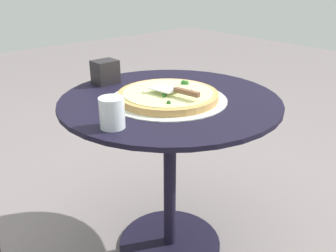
{
  "coord_description": "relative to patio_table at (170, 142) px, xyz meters",
  "views": [
    {
      "loc": [
        0.92,
        1.04,
        1.22
      ],
      "look_at": [
        0.02,
        0.01,
        0.63
      ],
      "focal_mm": 38.86,
      "sensor_mm": 36.0,
      "label": 1
    }
  ],
  "objects": [
    {
      "name": "napkin_dispenser",
      "position": [
        0.08,
        -0.34,
        0.25
      ],
      "size": [
        0.1,
        0.09,
        0.1
      ],
      "primitive_type": "cube",
      "rotation": [
        0.0,
        0.0,
        3.14
      ],
      "color": "black",
      "rests_on": "patio_table"
    },
    {
      "name": "ground_plane",
      "position": [
        0.0,
        0.0,
        -0.55
      ],
      "size": [
        10.0,
        10.0,
        0.0
      ],
      "primitive_type": "plane",
      "color": "gray"
    },
    {
      "name": "patio_table",
      "position": [
        0.0,
        0.0,
        0.0
      ],
      "size": [
        0.89,
        0.89,
        0.75
      ],
      "color": "black",
      "rests_on": "ground"
    },
    {
      "name": "drinking_cup",
      "position": [
        0.34,
        0.1,
        0.25
      ],
      "size": [
        0.08,
        0.08,
        0.1
      ],
      "primitive_type": "cylinder",
      "color": "silver",
      "rests_on": "patio_table"
    },
    {
      "name": "pizza_on_tray",
      "position": [
        0.02,
        0.01,
        0.21
      ],
      "size": [
        0.47,
        0.47,
        0.05
      ],
      "color": "silver",
      "rests_on": "patio_table"
    },
    {
      "name": "pizza_server",
      "position": [
        0.03,
        0.07,
        0.25
      ],
      "size": [
        0.1,
        0.22,
        0.02
      ],
      "color": "silver",
      "rests_on": "pizza_on_tray"
    }
  ]
}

